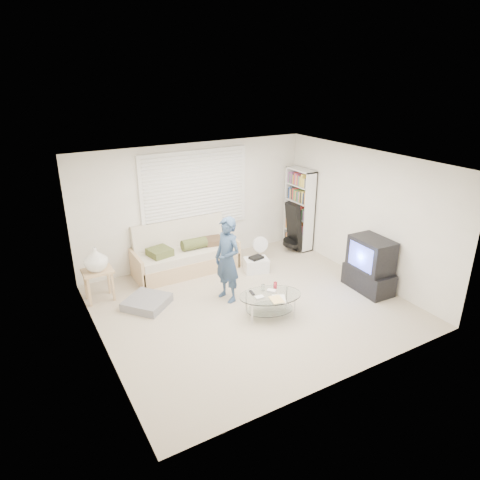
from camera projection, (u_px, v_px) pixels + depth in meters
ground at (251, 305)px, 7.46m from camera, size 5.00×5.00×0.00m
room_shell at (237, 209)px, 7.24m from camera, size 5.02×4.52×2.51m
window_blinds at (195, 190)px, 8.65m from camera, size 2.32×0.08×1.62m
futon_sofa at (185, 255)px, 8.65m from camera, size 2.09×0.84×1.02m
grey_floor_pillow at (147, 302)px, 7.41m from camera, size 0.94×0.94×0.15m
side_table at (96, 261)px, 7.38m from camera, size 0.51×0.41×1.01m
bookshelf at (299, 209)px, 9.61m from camera, size 0.29×0.77×1.82m
guitar_case at (293, 230)px, 9.52m from camera, size 0.40×0.41×1.11m
floor_fan at (259, 247)px, 9.05m from camera, size 0.35×0.23×0.57m
storage_bin at (256, 265)px, 8.66m from camera, size 0.54×0.45×0.33m
tv_unit at (370, 265)px, 7.83m from camera, size 0.55×0.95×1.01m
coffee_table at (270, 299)px, 7.05m from camera, size 1.19×0.94×0.51m
standing_person at (227, 260)px, 7.39m from camera, size 0.48×0.63×1.53m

